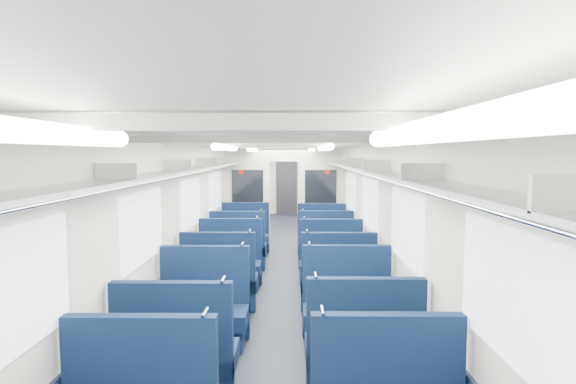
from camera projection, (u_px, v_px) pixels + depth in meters
name	position (u px, v px, depth m)	size (l,w,h in m)	color
floor	(281.00, 283.00, 7.84)	(2.80, 18.00, 0.01)	black
ceiling	(281.00, 144.00, 7.64)	(2.80, 18.00, 0.01)	silver
wall_left	(198.00, 214.00, 7.75)	(0.02, 18.00, 2.35)	beige
dado_left	(199.00, 262.00, 7.82)	(0.03, 17.90, 0.70)	#0F1A32
wall_right	(364.00, 214.00, 7.73)	(0.02, 18.00, 2.35)	beige
dado_right	(363.00, 263.00, 7.80)	(0.03, 17.90, 0.70)	#0F1A32
wall_far	(287.00, 181.00, 16.70)	(2.80, 0.02, 2.35)	beige
luggage_rack_left	(208.00, 167.00, 7.68)	(0.36, 17.40, 0.18)	#B2B5BA
luggage_rack_right	(354.00, 167.00, 7.66)	(0.36, 17.40, 0.18)	#B2B5BA
windows	(280.00, 203.00, 7.26)	(2.78, 15.60, 0.75)	white
ceiling_fittings	(280.00, 147.00, 7.38)	(2.70, 16.06, 0.11)	beige
end_door	(287.00, 186.00, 16.66)	(0.75, 0.06, 2.00)	black
bulkhead	(284.00, 193.00, 11.09)	(2.80, 0.10, 2.35)	beige
seat_8	(177.00, 362.00, 4.08)	(1.03, 0.57, 1.15)	#0C1D3C
seat_9	(363.00, 356.00, 4.20)	(1.03, 0.57, 1.15)	#0C1D3C
seat_10	(203.00, 314.00, 5.29)	(1.03, 0.57, 1.15)	#0C1D3C
seat_11	(348.00, 313.00, 5.33)	(1.03, 0.57, 1.15)	#0C1D3C
seat_12	(220.00, 284.00, 6.50)	(1.03, 0.57, 1.15)	#0C1D3C
seat_13	(338.00, 285.00, 6.48)	(1.03, 0.57, 1.15)	#0C1D3C
seat_14	(230.00, 266.00, 7.53)	(1.03, 0.57, 1.15)	#0C1D3C
seat_15	(331.00, 267.00, 7.48)	(1.03, 0.57, 1.15)	#0C1D3C
seat_16	(238.00, 250.00, 8.77)	(1.03, 0.57, 1.15)	#0C1D3C
seat_17	(325.00, 250.00, 8.84)	(1.03, 0.57, 1.15)	#0C1D3C
seat_18	(245.00, 238.00, 10.00)	(1.03, 0.57, 1.15)	#0C1D3C
seat_19	(322.00, 240.00, 9.79)	(1.03, 0.57, 1.15)	#0C1D3C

